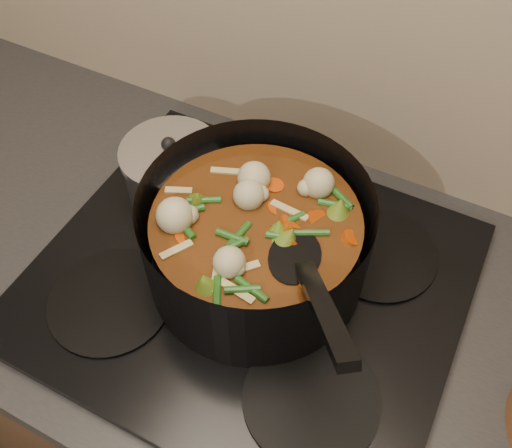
% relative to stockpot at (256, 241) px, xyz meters
% --- Properties ---
extents(counter, '(2.64, 0.64, 0.91)m').
position_rel_stockpot_xyz_m(counter, '(-0.00, -0.02, -0.55)').
color(counter, brown).
rests_on(counter, ground).
extents(stovetop, '(0.62, 0.54, 0.03)m').
position_rel_stockpot_xyz_m(stovetop, '(-0.00, -0.02, -0.08)').
color(stovetop, black).
rests_on(stovetop, counter).
extents(stockpot, '(0.42, 0.42, 0.24)m').
position_rel_stockpot_xyz_m(stockpot, '(0.00, 0.00, 0.00)').
color(stockpot, black).
rests_on(stockpot, stovetop).
extents(saucepan, '(0.16, 0.16, 0.13)m').
position_rel_stockpot_xyz_m(saucepan, '(-0.19, 0.07, -0.02)').
color(saucepan, silver).
rests_on(saucepan, stovetop).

